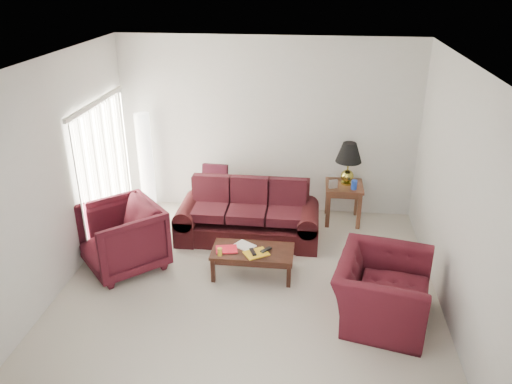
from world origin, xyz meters
TOP-DOWN VIEW (x-y plane):
  - floor at (0.00, 0.00)m, footprint 5.00×5.00m
  - blinds at (-2.42, 1.30)m, footprint 0.10×2.00m
  - sofa at (-0.19, 1.35)m, footprint 2.25×1.05m
  - throw_pillow at (-0.85, 2.12)m, footprint 0.44×0.24m
  - end_table at (1.32, 2.14)m, footprint 0.65×0.65m
  - table_lamp at (1.36, 2.19)m, footprint 0.50×0.50m
  - clock at (1.13, 1.99)m, footprint 0.15×0.09m
  - blue_canister at (1.47, 1.98)m, footprint 0.10×0.10m
  - picture_frame at (1.13, 2.32)m, footprint 0.14×0.17m
  - floor_lamp at (-2.07, 2.20)m, footprint 0.37×0.37m
  - armchair_left at (-1.85, 0.33)m, footprint 1.46×1.46m
  - armchair_right at (1.69, -0.41)m, footprint 1.32×1.44m
  - coffee_table at (0.01, 0.34)m, footprint 1.27×0.99m
  - magazine_red at (-0.35, 0.31)m, footprint 0.33×0.28m
  - magazine_white at (-0.11, 0.44)m, footprint 0.34×0.32m
  - magazine_orange at (0.08, 0.25)m, footprint 0.39×0.37m
  - remote_a at (0.03, 0.25)m, footprint 0.12×0.19m
  - remote_b at (0.20, 0.33)m, footprint 0.15×0.17m
  - yellow_glass at (-0.41, 0.16)m, footprint 0.08×0.08m

SIDE VIEW (x-z plane):
  - floor at x=0.00m, z-range 0.00..0.00m
  - coffee_table at x=0.01m, z-range 0.00..0.40m
  - end_table at x=1.32m, z-range 0.00..0.67m
  - armchair_right at x=1.69m, z-range 0.00..0.80m
  - magazine_white at x=-0.11m, z-range 0.40..0.41m
  - magazine_red at x=-0.35m, z-range 0.40..0.41m
  - magazine_orange at x=0.08m, z-range 0.40..0.41m
  - remote_b at x=0.20m, z-range 0.41..0.44m
  - remote_a at x=0.03m, z-range 0.41..0.44m
  - yellow_glass at x=-0.41m, z-range 0.40..0.50m
  - sofa at x=-0.19m, z-range 0.00..0.90m
  - armchair_left at x=-1.85m, z-range 0.00..0.96m
  - throw_pillow at x=-0.85m, z-range 0.49..0.94m
  - clock at x=1.13m, z-range 0.67..0.81m
  - blue_canister at x=1.47m, z-range 0.67..0.82m
  - picture_frame at x=1.13m, z-range 0.72..0.78m
  - floor_lamp at x=-2.07m, z-range 0.00..1.78m
  - table_lamp at x=1.36m, z-range 0.67..1.39m
  - blinds at x=-2.42m, z-range 0.00..2.16m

